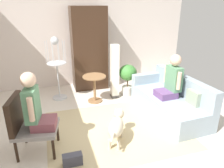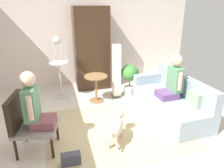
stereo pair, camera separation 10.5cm
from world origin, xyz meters
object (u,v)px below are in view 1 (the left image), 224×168
(handbag, at_px, (73,160))
(couch, at_px, (170,100))
(round_end_table, at_px, (95,85))
(armoire_cabinet, at_px, (89,49))
(person_on_armchair, at_px, (35,105))
(dog, at_px, (116,125))
(column_lamp, at_px, (115,72))
(armchair, at_px, (26,122))
(bird_cage_stand, at_px, (57,64))
(potted_plant, at_px, (128,76))
(person_on_couch, at_px, (172,80))

(handbag, bearing_deg, couch, 24.48)
(round_end_table, relative_size, armoire_cabinet, 0.30)
(person_on_armchair, height_order, dog, person_on_armchair)
(dog, distance_m, armoire_cabinet, 2.77)
(column_lamp, xyz_separation_m, handbag, (-1.35, -2.17, -0.57))
(couch, distance_m, armchair, 2.91)
(person_on_armchair, bearing_deg, bird_cage_stand, 77.30)
(couch, distance_m, bird_cage_stand, 2.76)
(column_lamp, distance_m, handbag, 2.62)
(potted_plant, height_order, handbag, potted_plant)
(armchair, xyz_separation_m, person_on_couch, (2.82, 0.46, 0.24))
(person_on_armchair, xyz_separation_m, bird_cage_stand, (0.45, 2.01, 0.06))
(person_on_couch, relative_size, armoire_cabinet, 0.41)
(person_on_armchair, distance_m, column_lamp, 2.47)
(person_on_armchair, height_order, column_lamp, person_on_armchair)
(armchair, distance_m, column_lamp, 2.56)
(person_on_armchair, xyz_separation_m, handbag, (0.46, -0.49, -0.74))
(couch, xyz_separation_m, armoire_cabinet, (-1.34, 2.02, 0.80))
(round_end_table, bearing_deg, armoire_cabinet, 84.69)
(person_on_couch, height_order, dog, person_on_couch)
(bird_cage_stand, bearing_deg, column_lamp, -14.14)
(potted_plant, relative_size, handbag, 2.78)
(person_on_armchair, distance_m, dog, 1.37)
(bird_cage_stand, distance_m, armoire_cabinet, 1.07)
(couch, bearing_deg, person_on_couch, -135.69)
(armchair, height_order, round_end_table, armchair)
(armchair, bearing_deg, dog, -5.76)
(round_end_table, relative_size, potted_plant, 0.80)
(person_on_armchair, xyz_separation_m, potted_plant, (2.16, 1.69, -0.30))
(armoire_cabinet, bearing_deg, person_on_armchair, -118.06)
(couch, xyz_separation_m, person_on_armchair, (-2.70, -0.53, 0.53))
(round_end_table, xyz_separation_m, dog, (0.00, -1.67, -0.11))
(bird_cage_stand, relative_size, potted_plant, 1.89)
(armchair, distance_m, round_end_table, 2.09)
(armchair, xyz_separation_m, person_on_armchair, (0.16, -0.03, 0.28))
(person_on_couch, bearing_deg, bird_cage_stand, 145.46)
(handbag, bearing_deg, armchair, 139.63)
(armchair, distance_m, armoire_cabinet, 2.99)
(potted_plant, distance_m, column_lamp, 0.38)
(person_on_armchair, distance_m, armoire_cabinet, 2.90)
(column_lamp, xyz_separation_m, armoire_cabinet, (-0.45, 0.87, 0.43))
(armchair, height_order, dog, armchair)
(armchair, bearing_deg, armoire_cabinet, 58.92)
(person_on_armchair, relative_size, handbag, 3.11)
(couch, distance_m, potted_plant, 1.31)
(dog, distance_m, bird_cage_stand, 2.35)
(couch, distance_m, dog, 1.57)
(couch, xyz_separation_m, armchair, (-2.86, -0.50, 0.25))
(round_end_table, xyz_separation_m, armoire_cabinet, (0.09, 0.98, 0.68))
(armchair, relative_size, person_on_couch, 1.08)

